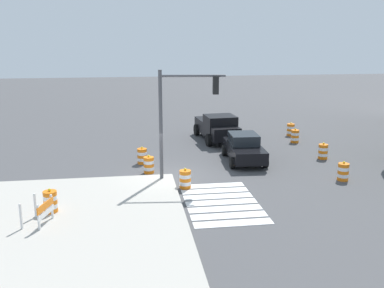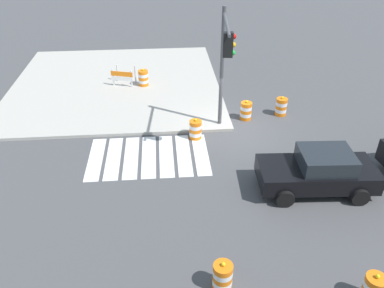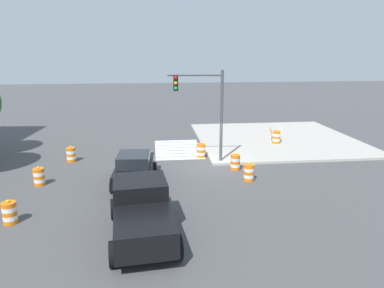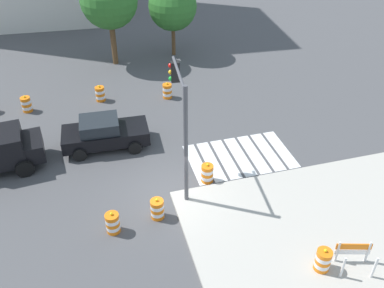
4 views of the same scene
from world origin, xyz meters
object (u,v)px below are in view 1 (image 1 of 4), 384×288
traffic_barrel_median_near (295,136)px  traffic_light_pole (184,105)px  traffic_barrel_near_corner (185,179)px  traffic_barrel_on_sidewalk (50,201)px  construction_barricade (42,210)px  traffic_barrel_opposite_curb (343,172)px  traffic_barrel_crosswalk_end (142,156)px  sports_car (244,148)px  pickup_truck (218,127)px  traffic_barrel_median_far (323,152)px  traffic_barrel_far_curb (149,165)px  traffic_barrel_lane_center (291,130)px

traffic_barrel_median_near → traffic_light_pole: 11.74m
traffic_barrel_near_corner → traffic_barrel_on_sidewalk: size_ratio=1.00×
traffic_light_pole → construction_barricade: bearing=-51.8°
traffic_barrel_near_corner → construction_barricade: size_ratio=0.73×
traffic_barrel_opposite_curb → traffic_barrel_crosswalk_end: bearing=-114.1°
traffic_barrel_on_sidewalk → traffic_barrel_opposite_curb: bearing=100.0°
sports_car → pickup_truck: size_ratio=0.83×
traffic_barrel_median_far → traffic_barrel_far_curb: size_ratio=1.00×
sports_car → traffic_light_pole: (3.03, -3.98, 3.10)m
pickup_truck → traffic_barrel_crosswalk_end: size_ratio=5.20×
traffic_barrel_lane_center → traffic_barrel_opposite_curb: bearing=-6.2°
sports_car → traffic_barrel_far_curb: bearing=-74.9°
pickup_truck → traffic_barrel_lane_center: 5.83m
traffic_barrel_far_curb → traffic_barrel_lane_center: (-7.68, 10.95, 0.00)m
traffic_barrel_median_near → traffic_barrel_median_far: (4.23, 0.12, 0.00)m
sports_car → traffic_light_pole: traffic_light_pole is taller
traffic_barrel_on_sidewalk → traffic_light_pole: 7.77m
traffic_barrel_far_curb → traffic_light_pole: (1.50, 1.72, 3.46)m
construction_barricade → traffic_light_pole: bearing=128.2°
traffic_barrel_median_far → construction_barricade: size_ratio=0.73×
traffic_barrel_lane_center → traffic_barrel_on_sidewalk: traffic_barrel_on_sidewalk is taller
traffic_barrel_crosswalk_end → traffic_barrel_near_corner: bearing=23.1°
traffic_barrel_crosswalk_end → traffic_light_pole: size_ratio=0.19×
traffic_barrel_on_sidewalk → traffic_barrel_near_corner: bearing=112.7°
pickup_truck → traffic_barrel_near_corner: pickup_truck is taller
traffic_barrel_crosswalk_end → construction_barricade: bearing=-26.6°
traffic_barrel_near_corner → traffic_light_pole: traffic_light_pole is taller
traffic_barrel_near_corner → traffic_barrel_on_sidewalk: bearing=-67.3°
traffic_barrel_near_corner → traffic_barrel_opposite_curb: same height
pickup_truck → traffic_barrel_lane_center: pickup_truck is taller
traffic_barrel_crosswalk_end → traffic_barrel_lane_center: same height
traffic_barrel_median_near → traffic_barrel_far_curb: (5.55, -10.45, 0.00)m
traffic_barrel_median_far → traffic_light_pole: 9.91m
traffic_barrel_median_far → traffic_barrel_opposite_curb: bearing=-10.5°
traffic_barrel_median_far → traffic_light_pole: traffic_light_pole is taller
construction_barricade → traffic_light_pole: size_ratio=0.25×
traffic_barrel_near_corner → traffic_light_pole: size_ratio=0.19×
traffic_barrel_opposite_curb → traffic_barrel_on_sidewalk: (2.49, -14.11, 0.15)m
sports_car → traffic_barrel_near_corner: size_ratio=4.30×
sports_car → traffic_barrel_opposite_curb: (4.20, 4.13, -0.36)m
sports_car → construction_barricade: 12.79m
traffic_barrel_median_near → traffic_barrel_on_sidewalk: 18.21m
traffic_barrel_median_near → construction_barricade: construction_barricade is taller
traffic_barrel_median_near → traffic_barrel_on_sidewalk: traffic_barrel_on_sidewalk is taller
sports_car → traffic_barrel_crosswalk_end: size_ratio=4.30×
pickup_truck → sports_car: bearing=5.4°
traffic_barrel_median_far → traffic_barrel_on_sidewalk: bearing=-66.5°
sports_car → traffic_barrel_on_sidewalk: 12.01m
traffic_barrel_near_corner → traffic_barrel_median_far: size_ratio=1.00×
traffic_barrel_on_sidewalk → traffic_light_pole: (-3.65, 6.00, 3.31)m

